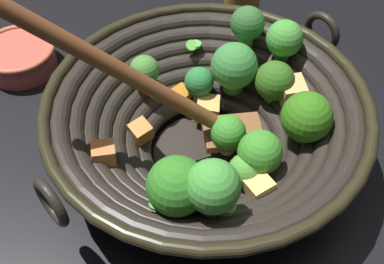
# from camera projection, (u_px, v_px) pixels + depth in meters

# --- Properties ---
(ground_plane) EXTENTS (4.00, 4.00, 0.00)m
(ground_plane) POSITION_uv_depth(u_px,v_px,m) (205.00, 157.00, 0.63)
(ground_plane) COLOR black
(wok) EXTENTS (0.38, 0.37, 0.25)m
(wok) POSITION_uv_depth(u_px,v_px,m) (208.00, 121.00, 0.58)
(wok) COLOR black
(wok) RESTS_ON ground
(prep_bowl) EXTENTS (0.11, 0.11, 0.04)m
(prep_bowl) POSITION_uv_depth(u_px,v_px,m) (19.00, 56.00, 0.72)
(prep_bowl) COLOR #D15647
(prep_bowl) RESTS_ON ground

